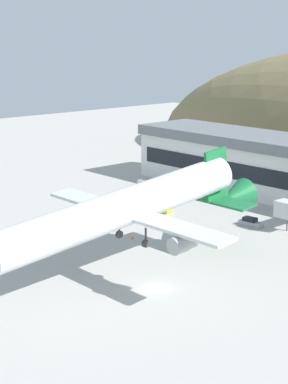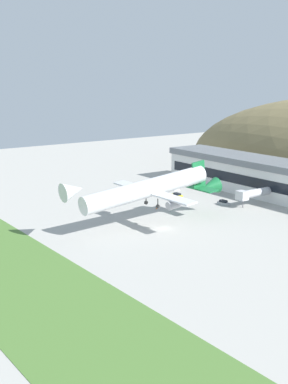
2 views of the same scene
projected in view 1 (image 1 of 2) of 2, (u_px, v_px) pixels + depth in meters
name	position (u px, v px, depth m)	size (l,w,h in m)	color
ground_plane	(156.00, 288.00, 86.48)	(356.42, 356.42, 0.00)	#ADAAA3
cargo_airplane	(127.00, 208.00, 86.69)	(34.41, 52.10, 11.36)	silver
service_car_0	(162.00, 209.00, 124.24)	(4.55, 2.16, 1.41)	gold
service_car_3	(251.00, 222.00, 114.88)	(4.53, 2.15, 1.55)	#999EA3
box_truck	(148.00, 189.00, 136.57)	(6.37, 2.32, 3.06)	silver
traffic_cone_0	(132.00, 237.00, 107.54)	(0.52, 0.52, 0.58)	orange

